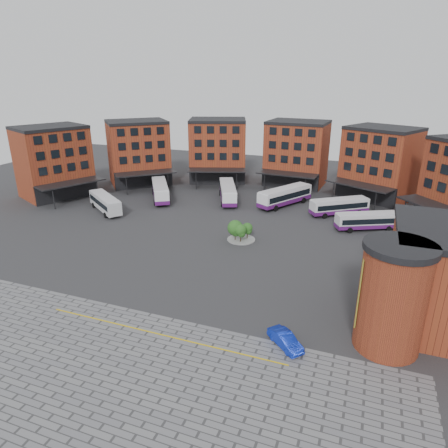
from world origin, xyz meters
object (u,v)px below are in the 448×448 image
(bus_a, at_px, (105,202))
(bus_f, at_px, (367,221))
(bus_b, at_px, (160,190))
(blue_car, at_px, (285,340))
(tree_island, at_px, (239,230))
(bus_e, at_px, (339,206))
(bus_d, at_px, (285,196))
(bus_c, at_px, (228,192))

(bus_a, xyz_separation_m, bus_f, (46.61, 7.21, -0.26))
(bus_b, bearing_deg, blue_car, -80.26)
(tree_island, xyz_separation_m, bus_e, (13.38, 18.13, -0.14))
(bus_e, bearing_deg, bus_a, -107.54)
(bus_b, height_order, bus_e, bus_b)
(bus_e, height_order, bus_f, bus_e)
(tree_island, bearing_deg, blue_car, -61.81)
(bus_b, relative_size, bus_e, 1.15)
(bus_d, height_order, bus_e, bus_d)
(bus_b, distance_m, bus_c, 14.01)
(bus_d, distance_m, bus_e, 10.83)
(tree_island, height_order, bus_a, tree_island)
(tree_island, relative_size, bus_c, 0.35)
(bus_b, distance_m, bus_d, 25.53)
(bus_e, bearing_deg, bus_d, -136.66)
(bus_a, xyz_separation_m, bus_d, (30.93, 15.52, 0.08))
(bus_c, distance_m, bus_f, 28.18)
(bus_e, bearing_deg, bus_b, -120.94)
(bus_a, bearing_deg, bus_c, -17.78)
(tree_island, xyz_separation_m, bus_a, (-28.16, 4.72, 0.04))
(bus_b, height_order, bus_c, bus_b)
(bus_a, height_order, blue_car, bus_a)
(tree_island, distance_m, bus_b, 27.06)
(tree_island, xyz_separation_m, bus_f, (18.45, 11.93, -0.22))
(bus_d, relative_size, bus_e, 1.19)
(bus_b, height_order, blue_car, bus_b)
(tree_island, distance_m, bus_a, 28.56)
(tree_island, relative_size, bus_a, 0.42)
(bus_a, distance_m, blue_car, 48.99)
(bus_a, bearing_deg, bus_e, -36.53)
(bus_b, xyz_separation_m, bus_c, (13.49, 3.79, -0.01))
(bus_a, relative_size, bus_f, 1.00)
(bus_a, bearing_deg, bus_f, -45.63)
(bus_a, bearing_deg, blue_car, -88.77)
(bus_b, bearing_deg, bus_f, -37.14)
(tree_island, bearing_deg, bus_c, 114.71)
(tree_island, relative_size, bus_e, 0.42)
(blue_car, bearing_deg, bus_b, 84.07)
(tree_island, distance_m, blue_car, 26.01)
(bus_c, height_order, bus_d, bus_d)
(tree_island, height_order, bus_b, bus_b)
(blue_car, bearing_deg, tree_island, 70.15)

